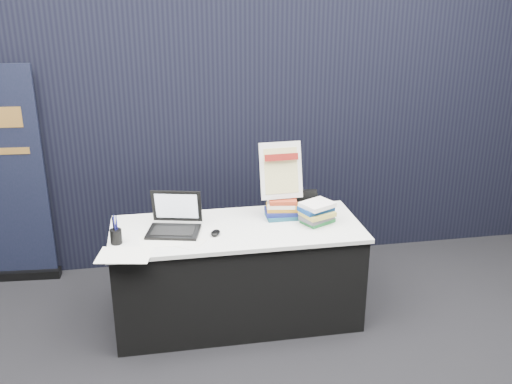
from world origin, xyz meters
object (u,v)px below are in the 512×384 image
Objects in this scene: pullup_banner at (1,190)px; stacking_chair at (298,240)px; laptop at (173,222)px; info_sign at (281,171)px; display_table at (237,273)px; book_stack_tall at (281,208)px; book_stack_short at (318,213)px.

stacking_chair is at bearing -11.19° from pullup_banner.
laptop is 0.87m from info_sign.
info_sign is 0.51× the size of stacking_chair.
display_table is 0.58m from book_stack_tall.
laptop reaches higher than book_stack_tall.
laptop reaches higher than stacking_chair.
book_stack_short is 2.59m from pullup_banner.
stacking_chair is (0.99, 0.29, -0.35)m from laptop.
info_sign reaches higher than display_table.
pullup_banner reaches higher than display_table.
laptop is at bearing 177.37° from display_table.
display_table is at bearing 10.61° from laptop.
display_table is 7.71× the size of book_stack_tall.
pullup_banner reaches higher than info_sign.
stacking_chair is (0.18, 0.19, -0.36)m from book_stack_tall.
book_stack_short is (0.59, -0.03, 0.45)m from display_table.
book_stack_tall is 0.13× the size of pullup_banner.
laptop is 1.64m from pullup_banner.
laptop is 1.49× the size of book_stack_short.
info_sign is 2.32m from pullup_banner.
stacking_chair is at bearing 29.53° from laptop.
display_table is 0.74m from book_stack_short.
info_sign is at bearing 23.71° from display_table.
info_sign is (0.00, 0.03, 0.28)m from book_stack_tall.
book_stack_short is 0.50m from stacking_chair.
stacking_chair is (0.18, 0.15, -0.64)m from info_sign.
laptop is 1.74× the size of book_stack_tall.
laptop is at bearing -172.60° from info_sign.
book_stack_tall is at bearing -16.83° from pullup_banner.
book_stack_tall is at bearing 20.61° from laptop.
book_stack_tall is 0.85× the size of book_stack_short.
info_sign is (-0.24, 0.18, 0.27)m from book_stack_short.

